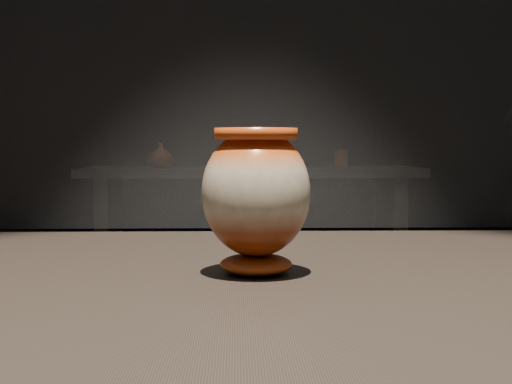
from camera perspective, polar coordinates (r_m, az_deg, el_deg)
main_vase at (r=0.80m, az=0.00°, el=-0.21°), size 0.16×0.16×0.17m
back_shelf at (r=4.27m, az=-0.41°, el=-1.56°), size 2.00×0.60×0.90m
back_vase_left at (r=4.25m, az=-7.62°, el=2.94°), size 0.18×0.18×0.15m
back_vase_mid at (r=4.28m, az=0.26°, el=3.43°), size 0.28×0.28×0.21m
back_vase_right at (r=4.32m, az=6.83°, el=2.69°), size 0.08×0.08×0.11m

